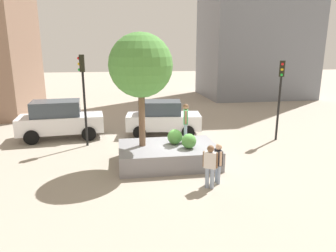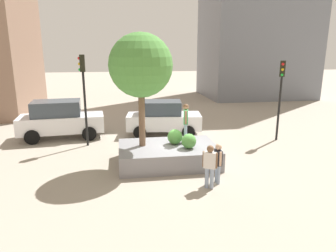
# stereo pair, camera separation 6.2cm
# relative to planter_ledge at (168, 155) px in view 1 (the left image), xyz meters

# --- Properties ---
(ground_plane) EXTENTS (120.00, 120.00, 0.00)m
(ground_plane) POSITION_rel_planter_ledge_xyz_m (0.48, 0.16, -0.41)
(ground_plane) COLOR #9E9384
(planter_ledge) EXTENTS (4.31, 2.84, 0.83)m
(planter_ledge) POSITION_rel_planter_ledge_xyz_m (0.00, 0.00, 0.00)
(planter_ledge) COLOR gray
(planter_ledge) RESTS_ON ground
(plaza_tree) EXTENTS (2.69, 2.69, 4.84)m
(plaza_tree) POSITION_rel_planter_ledge_xyz_m (-1.11, 0.21, 3.88)
(plaza_tree) COLOR brown
(plaza_tree) RESTS_ON planter_ledge
(boxwood_shrub) EXTENTS (0.67, 0.67, 0.67)m
(boxwood_shrub) POSITION_rel_planter_ledge_xyz_m (0.35, 0.21, 0.75)
(boxwood_shrub) COLOR #4C8C3D
(boxwood_shrub) RESTS_ON planter_ledge
(hedge_clump) EXTENTS (0.64, 0.64, 0.64)m
(hedge_clump) POSITION_rel_planter_ledge_xyz_m (0.83, -0.48, 0.73)
(hedge_clump) COLOR #4C8C3D
(hedge_clump) RESTS_ON planter_ledge
(skateboard) EXTENTS (0.52, 0.82, 0.07)m
(skateboard) POSITION_rel_planter_ledge_xyz_m (0.87, 0.40, 0.47)
(skateboard) COLOR black
(skateboard) RESTS_ON planter_ledge
(skateboarder) EXTENTS (0.29, 0.57, 1.71)m
(skateboarder) POSITION_rel_planter_ledge_xyz_m (0.87, 0.40, 1.47)
(skateboarder) COLOR #8C9EB7
(skateboarder) RESTS_ON skateboard
(police_car) EXTENTS (4.81, 2.52, 2.16)m
(police_car) POSITION_rel_planter_ledge_xyz_m (-5.45, 5.02, 0.68)
(police_car) COLOR white
(police_car) RESTS_ON ground
(sedan_parked) EXTENTS (4.55, 2.48, 2.02)m
(sedan_parked) POSITION_rel_planter_ledge_xyz_m (0.44, 4.86, 0.61)
(sedan_parked) COLOR white
(sedan_parked) RESTS_ON ground
(traffic_light_corner) EXTENTS (0.36, 0.37, 4.39)m
(traffic_light_corner) POSITION_rel_planter_ledge_xyz_m (6.62, 2.67, 2.59)
(traffic_light_corner) COLOR black
(traffic_light_corner) RESTS_ON ground
(traffic_light_median) EXTENTS (0.34, 0.29, 4.72)m
(traffic_light_median) POSITION_rel_planter_ledge_xyz_m (-3.83, 3.27, 2.79)
(traffic_light_median) COLOR black
(traffic_light_median) RESTS_ON ground
(pedestrian_crossing) EXTENTS (0.50, 0.38, 1.64)m
(pedestrian_crossing) POSITION_rel_planter_ledge_xyz_m (1.11, -2.70, 0.53)
(pedestrian_crossing) COLOR #8C9EB7
(pedestrian_crossing) RESTS_ON ground
(bystander_watching) EXTENTS (0.24, 0.53, 1.57)m
(bystander_watching) POSITION_rel_planter_ledge_xyz_m (1.55, -2.31, 0.49)
(bystander_watching) COLOR #8C9EB7
(bystander_watching) RESTS_ON ground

